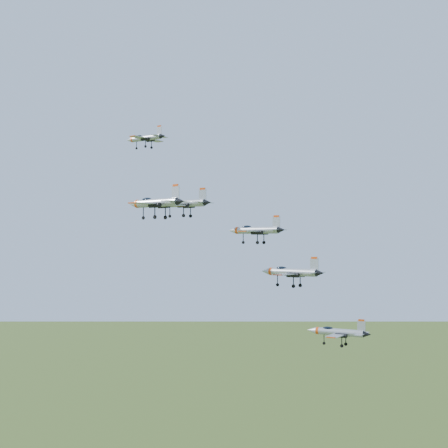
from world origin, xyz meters
The scene contains 6 objects.
jet_lead centered at (-28.20, 8.13, 151.83)m, with size 11.36×9.31×3.05m.
jet_left_high centered at (-12.47, 1.28, 136.32)m, with size 13.62×11.23×3.64m.
jet_right_high centered at (0.79, -22.74, 134.74)m, with size 12.43×10.35×3.32m.
jet_left_low centered at (3.21, 3.65, 130.85)m, with size 12.67×10.42×3.39m.
jet_right_low centered at (19.36, -12.83, 124.07)m, with size 11.10×9.17×2.97m.
jet_trail centered at (21.05, 0.76, 113.46)m, with size 11.26×9.31×3.01m.
Camera 1 is at (63.62, -97.33, 128.71)m, focal length 50.00 mm.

